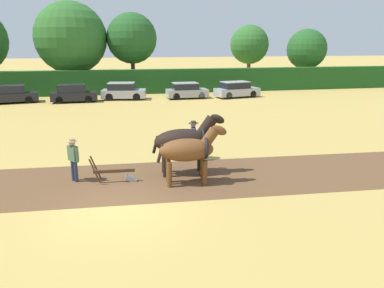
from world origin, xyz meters
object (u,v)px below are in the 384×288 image
Objects in this scene: draft_horse_lead_right at (185,141)px; farmer_at_plow at (73,157)px; plow at (118,174)px; farmer_beside_team at (193,137)px; tree_center_left at (132,38)px; tree_center_right at (307,49)px; parked_car_center_left at (74,94)px; tree_center at (250,45)px; tree_left at (71,38)px; draft_horse_lead_left at (189,150)px; parked_car_center at (123,91)px; parked_car_left at (11,95)px; parked_car_center_right at (186,91)px; parked_car_right at (236,90)px.

farmer_at_plow is at bearing -177.24° from draft_horse_lead_right.
farmer_beside_team reaches higher than plow.
tree_center_left is at bearing 94.12° from draft_horse_lead_right.
tree_center_right is 27.30m from parked_car_center_left.
tree_center reaches higher than farmer_at_plow.
tree_left is 27.86m from farmer_beside_team.
parked_car_center_left is at bearing -85.22° from tree_left.
draft_horse_lead_left is (6.88, -29.32, -4.23)m from tree_left.
parked_car_center is (-1.95, 21.00, -0.63)m from draft_horse_lead_right.
parked_car_left is (-10.90, -7.13, -4.77)m from tree_center_left.
tree_center_right is at bearing 2.21° from parked_car_left.
tree_center_right is at bearing 60.48° from farmer_beside_team.
farmer_at_plow is at bearing 168.04° from draft_horse_lead_left.
plow is (4.25, -28.64, -5.22)m from tree_left.
parked_car_center_left is 10.18m from parked_car_center_right.
farmer_beside_team is 0.45× the size of parked_car_center_left.
parked_car_center_left is (-6.28, 20.32, -0.64)m from draft_horse_lead_right.
draft_horse_lead_right is (6.94, -28.21, -4.16)m from tree_left.
tree_center_left reaches higher than farmer_beside_team.
farmer_at_plow is (-3.67, -27.98, -4.53)m from tree_center_left.
tree_center_left is at bearing 22.89° from parked_car_left.
tree_left is 18.22m from parked_car_right.
tree_center_right is 1.68× the size of parked_car_center_left.
plow is at bearing -139.95° from farmer_beside_team.
tree_center is at bearing 9.99° from parked_car_left.
tree_center_left is 3.06× the size of draft_horse_lead_left.
tree_center is at bearing 8.49° from tree_center_left.
parked_car_left is at bearing -170.79° from parked_car_center.
tree_left is 2.08× the size of parked_car_left.
farmer_at_plow reaches higher than parked_car_left.
farmer_beside_team reaches higher than parked_car_right.
farmer_at_plow is at bearing -85.94° from parked_car_center_left.
parked_car_center_left is (-26.02, -7.47, -3.56)m from tree_center_right.
tree_center_right is at bearing 58.41° from draft_horse_lead_left.
tree_center_left reaches higher than parked_car_left.
tree_center_right is at bearing -0.55° from tree_center_left.
plow is at bearing -81.56° from tree_left.
draft_horse_lead_right is at bearing -76.18° from tree_left.
parked_car_center_right is (-15.84, -7.30, -3.59)m from tree_center_right.
parked_car_right is (13.03, 20.22, -0.25)m from farmer_at_plow.
farmer_at_plow is 24.05m from parked_car_right.
tree_center_right is 2.24× the size of draft_horse_lead_right.
parked_car_center_left is 15.00m from parked_car_right.
farmer_beside_team is at bearing -70.85° from parked_car_center_left.
tree_left is at bearing 106.02° from draft_horse_lead_left.
parked_car_right is at bearing -145.53° from tree_center_right.
tree_left is at bearing 179.11° from tree_center_right.
plow is 0.45× the size of parked_car_center_right.
plow is at bearing -81.66° from parked_car_center_left.
parked_car_center_left is at bearing -153.66° from tree_center.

